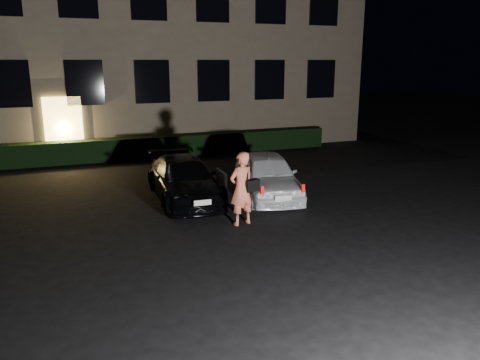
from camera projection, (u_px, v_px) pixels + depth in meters
name	position (u px, v px, depth m)	size (l,w,h in m)	color
ground	(260.00, 251.00, 9.69)	(80.00, 80.00, 0.00)	black
building	(133.00, 12.00, 21.74)	(20.00, 8.11, 12.00)	#6A5C4C
hedge	(157.00, 147.00, 19.07)	(15.00, 0.70, 0.85)	black
sedan	(184.00, 179.00, 13.17)	(1.81, 4.18, 1.18)	black
hatch	(267.00, 175.00, 13.47)	(2.23, 3.96, 1.27)	white
man	(242.00, 188.00, 11.08)	(0.81, 0.58, 1.79)	#EE7052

